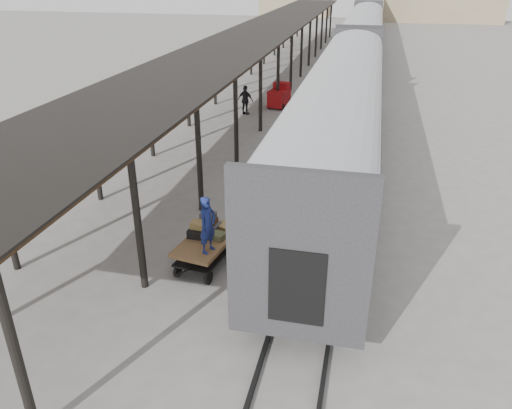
{
  "coord_description": "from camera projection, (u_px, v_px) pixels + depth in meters",
  "views": [
    {
      "loc": [
        4.31,
        -12.66,
        8.16
      ],
      "look_at": [
        1.3,
        0.44,
        1.7
      ],
      "focal_mm": 35.0,
      "sensor_mm": 36.0,
      "label": 1
    }
  ],
  "objects": [
    {
      "name": "luggage_tug",
      "position": [
        279.0,
        96.0,
        31.53
      ],
      "size": [
        1.29,
        1.83,
        1.49
      ],
      "rotation": [
        0.0,
        0.0,
        -0.17
      ],
      "color": "maroon",
      "rests_on": "ground"
    },
    {
      "name": "canopy",
      "position": [
        266.0,
        30.0,
        35.56
      ],
      "size": [
        4.9,
        64.3,
        4.15
      ],
      "color": "#422B19",
      "rests_on": "ground"
    },
    {
      "name": "suitcase_stack",
      "position": [
        209.0,
        227.0,
        14.98
      ],
      "size": [
        1.37,
        1.07,
        0.58
      ],
      "rotation": [
        0.0,
        0.0,
        -0.17
      ],
      "color": "#3E3E40",
      "rests_on": "baggage_cart"
    },
    {
      "name": "porter",
      "position": [
        208.0,
        225.0,
        13.75
      ],
      "size": [
        0.58,
        0.71,
        1.67
      ],
      "primitive_type": "imported",
      "rotation": [
        0.0,
        0.0,
        1.23
      ],
      "color": "navy",
      "rests_on": "baggage_cart"
    },
    {
      "name": "train",
      "position": [
        363.0,
        35.0,
        43.4
      ],
      "size": [
        3.45,
        76.01,
        4.01
      ],
      "color": "silver",
      "rests_on": "ground"
    },
    {
      "name": "baggage_cart",
      "position": [
        208.0,
        245.0,
        14.82
      ],
      "size": [
        1.64,
        2.58,
        0.86
      ],
      "rotation": [
        0.0,
        0.0,
        -0.17
      ],
      "color": "brown",
      "rests_on": "ground"
    },
    {
      "name": "pedestrian",
      "position": [
        246.0,
        100.0,
        29.85
      ],
      "size": [
        1.1,
        0.7,
        1.74
      ],
      "primitive_type": "imported",
      "rotation": [
        0.0,
        0.0,
        2.84
      ],
      "color": "black",
      "rests_on": "ground"
    },
    {
      "name": "rails",
      "position": [
        360.0,
        65.0,
        44.72
      ],
      "size": [
        1.54,
        150.0,
        0.12
      ],
      "color": "black",
      "rests_on": "ground"
    },
    {
      "name": "ground",
      "position": [
        212.0,
        255.0,
        15.53
      ],
      "size": [
        160.0,
        160.0,
        0.0
      ],
      "primitive_type": "plane",
      "color": "slate",
      "rests_on": "ground"
    }
  ]
}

